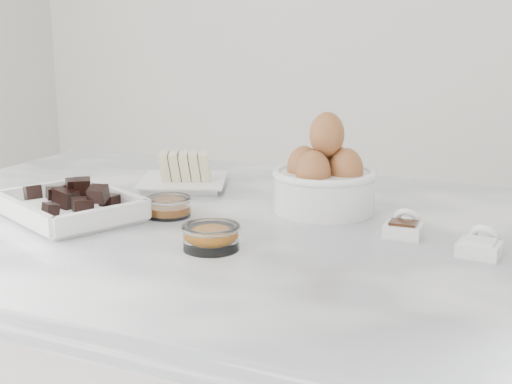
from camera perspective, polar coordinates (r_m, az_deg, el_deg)
marble_slab at (r=1.08m, az=-1.63°, el=-3.34°), size 1.20×0.80×0.04m
chocolate_dish at (r=1.12m, az=-14.68°, el=-0.79°), size 0.26×0.24×0.06m
butter_plate at (r=1.29m, az=-5.96°, el=1.44°), size 0.20×0.20×0.06m
sugar_ramekin at (r=1.17m, az=4.05°, el=0.56°), size 0.10×0.10×0.06m
egg_bowl at (r=1.12m, az=5.49°, el=1.01°), size 0.16×0.16×0.16m
honey_bowl at (r=1.10m, az=-7.01°, el=-1.12°), size 0.07×0.07×0.03m
zest_bowl at (r=0.94m, az=-3.60°, el=-3.52°), size 0.08×0.08×0.03m
vanilla_spoon at (r=1.02m, az=11.76°, el=-2.74°), size 0.05×0.06×0.04m
salt_spoon at (r=0.96m, az=17.52°, el=-4.08°), size 0.06×0.07×0.04m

